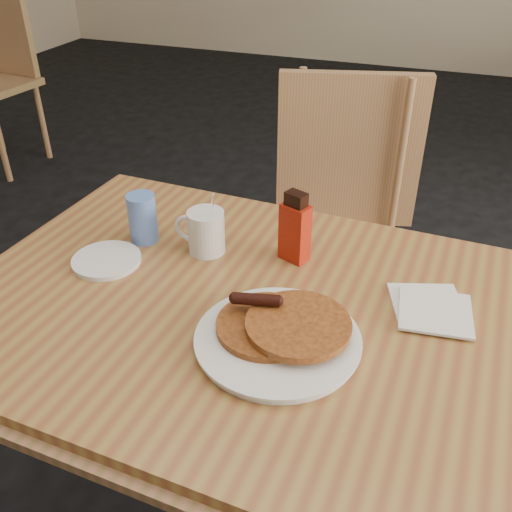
{
  "coord_description": "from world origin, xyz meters",
  "views": [
    {
      "loc": [
        0.37,
        -0.86,
        1.48
      ],
      "look_at": [
        0.04,
        0.03,
        0.86
      ],
      "focal_mm": 40.0,
      "sensor_mm": 36.0,
      "label": 1
    }
  ],
  "objects": [
    {
      "name": "napkin_stack",
      "position": [
        0.39,
        0.12,
        0.76
      ],
      "size": [
        0.19,
        0.2,
        0.01
      ],
      "rotation": [
        0.0,
        0.0,
        0.33
      ],
      "color": "silver",
      "rests_on": "main_table"
    },
    {
      "name": "main_table",
      "position": [
        0.07,
        0.01,
        0.71
      ],
      "size": [
        1.38,
        0.96,
        0.75
      ],
      "rotation": [
        0.0,
        0.0,
        -0.04
      ],
      "color": "olive",
      "rests_on": "floor"
    },
    {
      "name": "coffee_mug",
      "position": [
        -0.14,
        0.17,
        0.8
      ],
      "size": [
        0.12,
        0.09,
        0.16
      ],
      "rotation": [
        0.0,
        0.0,
        0.31
      ],
      "color": "silver",
      "rests_on": "main_table"
    },
    {
      "name": "blue_tumbler",
      "position": [
        -0.3,
        0.17,
        0.81
      ],
      "size": [
        0.07,
        0.07,
        0.12
      ],
      "primitive_type": "cylinder",
      "rotation": [
        0.0,
        0.0,
        -0.0
      ],
      "color": "#5579C7",
      "rests_on": "main_table"
    },
    {
      "name": "syrup_bottle",
      "position": [
        0.07,
        0.21,
        0.83
      ],
      "size": [
        0.07,
        0.06,
        0.17
      ],
      "rotation": [
        0.0,
        0.0,
        -0.36
      ],
      "color": "maroon",
      "rests_on": "main_table"
    },
    {
      "name": "side_saucer",
      "position": [
        -0.33,
        0.05,
        0.76
      ],
      "size": [
        0.2,
        0.2,
        0.01
      ],
      "primitive_type": "cylinder",
      "rotation": [
        0.0,
        0.0,
        0.36
      ],
      "color": "silver",
      "rests_on": "main_table"
    },
    {
      "name": "pancake_plate",
      "position": [
        0.13,
        -0.08,
        0.77
      ],
      "size": [
        0.32,
        0.32,
        0.07
      ],
      "rotation": [
        0.0,
        0.0,
        -0.19
      ],
      "color": "silver",
      "rests_on": "main_table"
    },
    {
      "name": "chair_main_far",
      "position": [
        0.06,
        0.74,
        0.61
      ],
      "size": [
        0.56,
        0.57,
        1.02
      ],
      "rotation": [
        0.0,
        0.0,
        0.26
      ],
      "color": "#A06B4B",
      "rests_on": "floor"
    }
  ]
}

